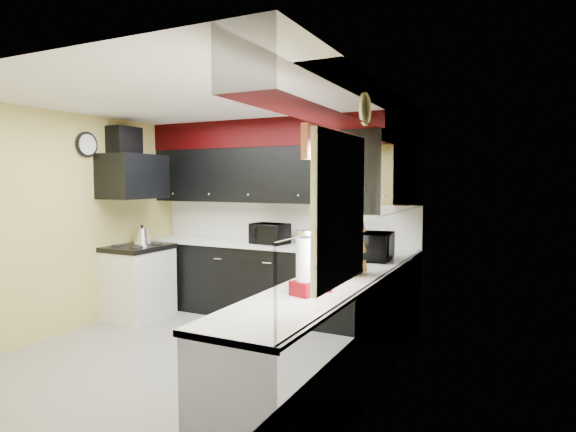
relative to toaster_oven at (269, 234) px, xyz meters
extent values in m
plane|color=gray|center=(0.02, -1.48, -1.07)|extent=(3.60, 3.60, 0.00)
cube|color=#E0C666|center=(0.02, 0.32, 0.18)|extent=(3.60, 0.06, 2.50)
cube|color=#E0C666|center=(1.82, -1.48, 0.18)|extent=(0.06, 3.60, 2.50)
cube|color=#E0C666|center=(-1.78, -1.48, 0.18)|extent=(0.06, 3.60, 2.50)
cube|color=white|center=(0.02, -1.48, 1.43)|extent=(3.60, 3.60, 0.06)
cube|color=black|center=(0.02, 0.02, -0.62)|extent=(3.60, 0.60, 0.90)
cube|color=black|center=(1.52, -1.78, -0.62)|extent=(0.60, 3.00, 0.90)
cube|color=white|center=(0.02, 0.02, -0.15)|extent=(3.62, 0.64, 0.04)
cube|color=white|center=(1.52, -1.78, -0.15)|extent=(0.64, 3.02, 0.04)
cube|color=white|center=(0.02, 0.31, 0.12)|extent=(3.60, 0.02, 0.50)
cube|color=white|center=(1.81, -1.48, 0.12)|extent=(0.02, 3.60, 0.50)
cube|color=black|center=(-0.48, 0.14, 0.73)|extent=(2.60, 0.35, 0.70)
cube|color=black|center=(1.64, -0.58, 0.73)|extent=(0.35, 1.80, 0.70)
cube|color=black|center=(0.02, 0.14, 1.26)|extent=(3.60, 0.36, 0.35)
cube|color=black|center=(1.64, -1.66, 1.26)|extent=(0.36, 3.24, 0.35)
cube|color=white|center=(-1.48, -0.73, -0.64)|extent=(0.60, 0.75, 0.86)
cube|color=black|center=(-1.48, -0.73, -0.18)|extent=(0.62, 0.77, 0.06)
cube|color=black|center=(-1.53, -0.73, 0.71)|extent=(0.50, 0.78, 0.55)
cube|color=black|center=(-1.66, -0.73, 1.13)|extent=(0.24, 0.40, 0.40)
cube|color=red|center=(1.75, -2.38, 0.88)|extent=(0.04, 0.88, 0.20)
cube|color=white|center=(0.85, -0.18, 0.73)|extent=(0.03, 0.26, 0.35)
imported|color=black|center=(0.00, 0.00, 0.00)|extent=(0.49, 0.42, 0.26)
imported|color=black|center=(1.52, -0.61, 0.01)|extent=(0.37, 0.51, 0.27)
cylinder|color=white|center=(0.89, 0.02, -0.05)|extent=(0.16, 0.16, 0.16)
cube|color=black|center=(1.12, 0.06, -0.02)|extent=(0.11, 0.14, 0.22)
camera|label=1|loc=(2.85, -5.27, 0.66)|focal=30.00mm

